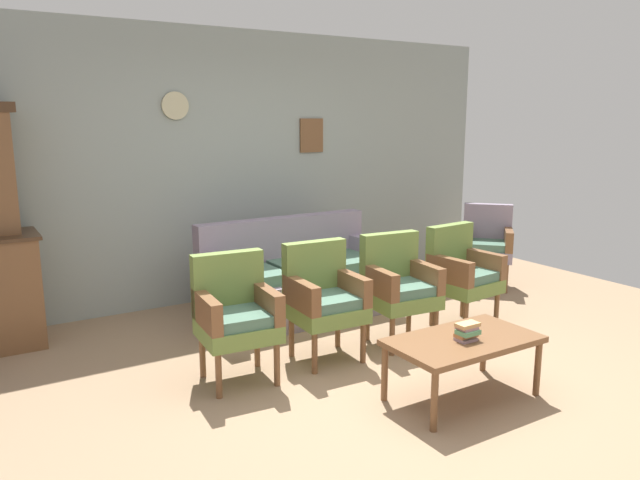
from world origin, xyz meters
TOP-DOWN VIEW (x-y plane):
  - ground_plane at (0.00, 0.00)m, footprint 7.68×7.68m
  - wall_back_with_decor at (0.00, 2.63)m, footprint 6.40×0.09m
  - floral_couch at (0.22, 1.70)m, footprint 1.79×0.83m
  - armchair_near_cabinet at (-0.87, 0.67)m, footprint 0.56×0.53m
  - armchair_near_couch_end at (-0.13, 0.68)m, footprint 0.54×0.51m
  - armchair_row_middle at (0.57, 0.65)m, footprint 0.56×0.54m
  - armchair_by_doorway at (1.31, 0.68)m, footprint 0.56×0.54m
  - wingback_chair_by_fireplace at (2.48, 1.47)m, footprint 0.71×0.71m
  - coffee_table at (0.28, -0.39)m, footprint 1.00×0.56m
  - book_stack_on_table at (0.27, -0.43)m, footprint 0.16×0.12m

SIDE VIEW (x-z plane):
  - ground_plane at x=0.00m, z-range 0.00..0.00m
  - floral_couch at x=0.22m, z-range -0.12..0.78m
  - coffee_table at x=0.28m, z-range 0.17..0.59m
  - book_stack_on_table at x=0.27m, z-range 0.42..0.54m
  - armchair_near_cabinet at x=-0.87m, z-range 0.05..0.95m
  - armchair_near_couch_end at x=-0.13m, z-range 0.05..0.95m
  - armchair_row_middle at x=0.57m, z-range 0.05..0.95m
  - armchair_by_doorway at x=1.31m, z-range 0.05..0.95m
  - wingback_chair_by_fireplace at x=2.48m, z-range 0.05..0.95m
  - wall_back_with_decor at x=0.00m, z-range 0.00..2.70m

